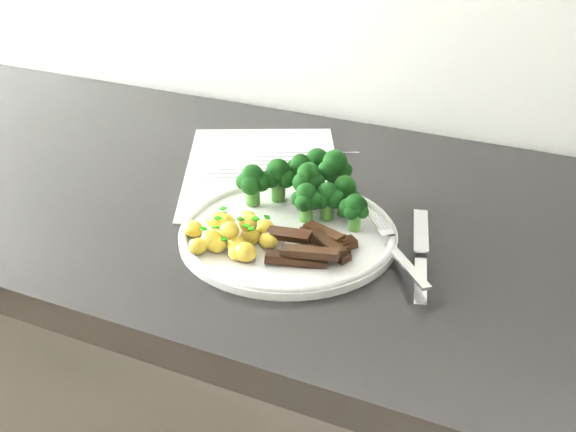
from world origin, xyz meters
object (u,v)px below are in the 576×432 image
at_px(broccoli, 309,182).
at_px(knife, 420,265).
at_px(beef_strips, 317,246).
at_px(recipe_paper, 262,170).
at_px(plate, 288,232).
at_px(potatoes, 234,233).
at_px(fork, 399,253).

distance_m(broccoli, knife, 0.19).
bearing_deg(beef_strips, recipe_paper, 131.00).
height_order(plate, beef_strips, beef_strips).
distance_m(potatoes, fork, 0.19).
bearing_deg(fork, knife, 3.01).
distance_m(fork, knife, 0.03).
relative_size(recipe_paper, potatoes, 3.22).
bearing_deg(plate, recipe_paper, 125.76).
relative_size(broccoli, potatoes, 1.54).
relative_size(potatoes, knife, 0.59).
relative_size(recipe_paper, broccoli, 2.09).
relative_size(broccoli, knife, 0.91).
distance_m(recipe_paper, knife, 0.32).
bearing_deg(beef_strips, broccoli, 118.26).
relative_size(broccoli, beef_strips, 1.74).
xyz_separation_m(potatoes, fork, (0.19, 0.04, -0.00)).
xyz_separation_m(beef_strips, knife, (0.11, 0.03, -0.01)).
bearing_deg(beef_strips, potatoes, -168.51).
distance_m(plate, potatoes, 0.07).
height_order(recipe_paper, potatoes, potatoes).
bearing_deg(fork, recipe_paper, 147.13).
relative_size(plate, knife, 1.34).
height_order(recipe_paper, plate, plate).
bearing_deg(broccoli, fork, -27.45).
height_order(recipe_paper, knife, knife).
distance_m(recipe_paper, beef_strips, 0.25).
xyz_separation_m(beef_strips, fork, (0.09, 0.03, -0.00)).
height_order(recipe_paper, broccoli, broccoli).
xyz_separation_m(plate, knife, (0.17, -0.01, 0.00)).
height_order(recipe_paper, fork, fork).
relative_size(fork, knife, 0.70).
xyz_separation_m(plate, potatoes, (-0.05, -0.05, 0.02)).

